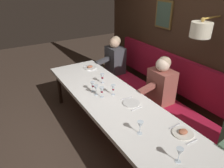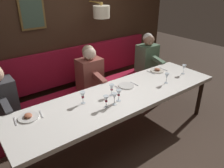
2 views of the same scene
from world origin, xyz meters
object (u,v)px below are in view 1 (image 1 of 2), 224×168
diner_near (161,82)px  wine_glass_0 (102,77)px  wine_glass_2 (179,152)px  wine_glass_5 (140,125)px  dining_table (113,102)px  wine_glass_4 (113,88)px  wine_glass_3 (96,88)px  diner_middle (115,56)px  wine_glass_6 (102,90)px  wine_glass_1 (93,85)px

diner_near → wine_glass_0: size_ratio=4.82×
wine_glass_2 → wine_glass_5: same height
dining_table → wine_glass_4: bearing=59.8°
wine_glass_0 → wine_glass_3: (-0.27, -0.30, 0.00)m
diner_middle → wine_glass_5: diner_middle is taller
dining_table → wine_glass_6: 0.25m
wine_glass_0 → wine_glass_4: same height
diner_middle → wine_glass_0: diner_middle is taller
dining_table → wine_glass_5: wine_glass_5 is taller
diner_near → wine_glass_2: 1.59m
wine_glass_1 → wine_glass_2: same height
wine_glass_1 → wine_glass_5: bearing=-89.6°
diner_near → wine_glass_3: 1.08m
wine_glass_1 → wine_glass_5: size_ratio=1.00×
diner_near → wine_glass_1: diner_near is taller
wine_glass_6 → wine_glass_0: bearing=60.0°
wine_glass_0 → wine_glass_3: 0.41m
wine_glass_1 → dining_table: bearing=-68.2°
dining_table → wine_glass_5: (-0.14, -0.79, 0.17)m
wine_glass_1 → wine_glass_6: same height
wine_glass_4 → diner_middle: bearing=57.1°
wine_glass_3 → wine_glass_4: bearing=-29.4°
dining_table → diner_middle: bearing=57.3°
dining_table → wine_glass_2: bearing=-93.3°
wine_glass_0 → diner_middle: bearing=47.5°
wine_glass_5 → diner_middle: bearing=64.8°
diner_middle → wine_glass_5: 2.40m
wine_glass_4 → diner_near: bearing=-10.9°
dining_table → diner_middle: diner_middle is taller
diner_middle → wine_glass_3: bearing=-132.4°
diner_near → wine_glass_6: bearing=169.8°
diner_middle → wine_glass_6: diner_middle is taller
wine_glass_5 → wine_glass_6: (0.02, 0.93, -0.00)m
wine_glass_0 → wine_glass_5: 1.36m
dining_table → wine_glass_3: wine_glass_3 is taller
wine_glass_1 → wine_glass_6: bearing=-82.3°
wine_glass_3 → wine_glass_4: 0.25m
diner_near → diner_middle: same height
wine_glass_4 → wine_glass_5: 0.93m
wine_glass_0 → wine_glass_2: bearing=-96.0°
wine_glass_1 → wine_glass_2: 1.67m
wine_glass_1 → wine_glass_6: (0.03, -0.23, 0.00)m
wine_glass_6 → diner_near: bearing=-10.2°
dining_table → wine_glass_1: (-0.15, 0.36, 0.17)m
wine_glass_2 → wine_glass_4: size_ratio=1.00×
wine_glass_2 → wine_glass_0: bearing=84.0°
dining_table → wine_glass_2: wine_glass_2 is taller
diner_middle → wine_glass_5: (-1.02, -2.17, 0.04)m
wine_glass_4 → wine_glass_2: bearing=-95.7°
dining_table → wine_glass_3: size_ratio=19.39×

